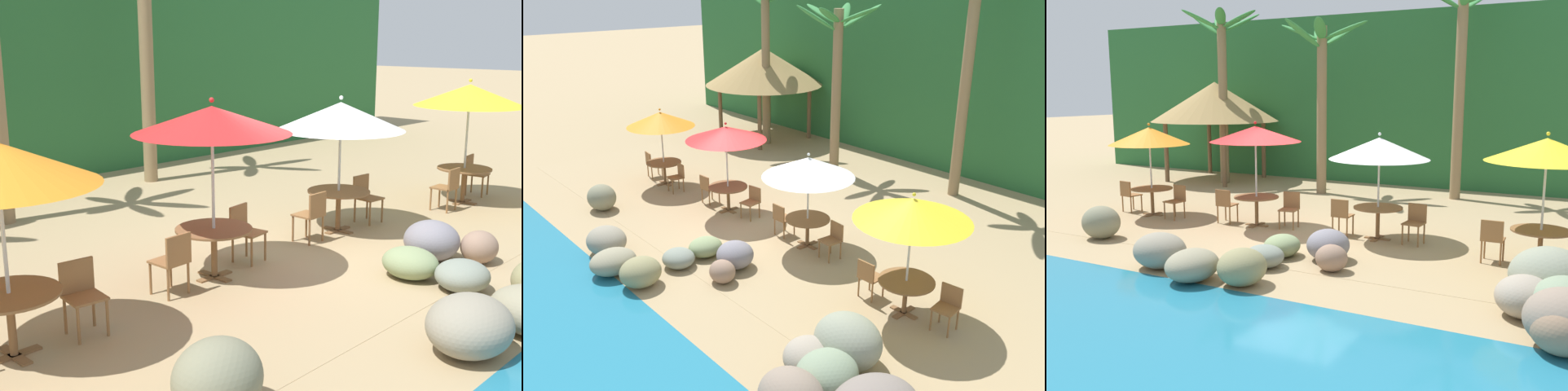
% 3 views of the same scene
% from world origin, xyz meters
% --- Properties ---
extents(ground_plane, '(120.00, 120.00, 0.00)m').
position_xyz_m(ground_plane, '(0.00, 0.00, 0.00)').
color(ground_plane, tan).
extents(terrace_deck, '(18.00, 5.20, 0.01)m').
position_xyz_m(terrace_deck, '(0.00, 0.00, 0.00)').
color(terrace_deck, tan).
rests_on(terrace_deck, ground).
extents(foliage_backdrop, '(28.00, 2.40, 6.00)m').
position_xyz_m(foliage_backdrop, '(0.00, 9.00, 3.00)').
color(foliage_backdrop, '#286633').
rests_on(foliage_backdrop, ground).
extents(dining_table_orange, '(1.10, 1.10, 0.74)m').
position_xyz_m(dining_table_orange, '(-4.54, -0.05, 0.61)').
color(dining_table_orange, brown).
rests_on(dining_table_orange, ground).
extents(chair_orange_seaward, '(0.47, 0.48, 0.87)m').
position_xyz_m(chair_orange_seaward, '(-3.69, -0.07, 0.51)').
color(chair_orange_seaward, olive).
rests_on(chair_orange_seaward, ground).
extents(umbrella_red, '(2.22, 2.22, 2.58)m').
position_xyz_m(umbrella_red, '(-1.38, 0.18, 2.27)').
color(umbrella_red, silver).
rests_on(umbrella_red, ground).
extents(dining_table_red, '(1.10, 1.10, 0.74)m').
position_xyz_m(dining_table_red, '(-1.38, 0.18, 0.61)').
color(dining_table_red, brown).
rests_on(dining_table_red, ground).
extents(chair_red_seaward, '(0.48, 0.48, 0.87)m').
position_xyz_m(chair_red_seaward, '(-0.55, 0.39, 0.51)').
color(chair_red_seaward, olive).
rests_on(chair_red_seaward, ground).
extents(chair_red_inland, '(0.44, 0.44, 0.87)m').
position_xyz_m(chair_red_inland, '(-2.22, 0.05, 0.51)').
color(chair_red_inland, olive).
rests_on(chair_red_inland, ground).
extents(umbrella_white, '(2.22, 2.22, 2.40)m').
position_xyz_m(umbrella_white, '(1.74, 0.32, 2.05)').
color(umbrella_white, silver).
rests_on(umbrella_white, ground).
extents(dining_table_white, '(1.10, 1.10, 0.74)m').
position_xyz_m(dining_table_white, '(1.74, 0.32, 0.61)').
color(dining_table_white, brown).
rests_on(dining_table_white, ground).
extents(chair_white_seaward, '(0.45, 0.46, 0.87)m').
position_xyz_m(chair_white_seaward, '(2.60, 0.34, 0.51)').
color(chair_white_seaward, olive).
rests_on(chair_white_seaward, ground).
extents(chair_white_inland, '(0.42, 0.43, 0.87)m').
position_xyz_m(chair_white_inland, '(0.89, 0.22, 0.51)').
color(chair_white_inland, olive).
rests_on(chair_white_inland, ground).
extents(umbrella_yellow, '(2.22, 2.22, 2.56)m').
position_xyz_m(umbrella_yellow, '(5.20, -0.31, 2.23)').
color(umbrella_yellow, silver).
rests_on(umbrella_yellow, ground).
extents(dining_table_yellow, '(1.10, 1.10, 0.74)m').
position_xyz_m(dining_table_yellow, '(5.20, -0.31, 0.61)').
color(dining_table_yellow, brown).
rests_on(dining_table_yellow, ground).
extents(chair_yellow_seaward, '(0.47, 0.47, 0.87)m').
position_xyz_m(chair_yellow_seaward, '(6.03, -0.12, 0.51)').
color(chair_yellow_seaward, olive).
rests_on(chair_yellow_seaward, ground).
extents(chair_yellow_inland, '(0.43, 0.43, 0.87)m').
position_xyz_m(chair_yellow_inland, '(4.35, -0.41, 0.51)').
color(chair_yellow_inland, olive).
rests_on(chair_yellow_inland, ground).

